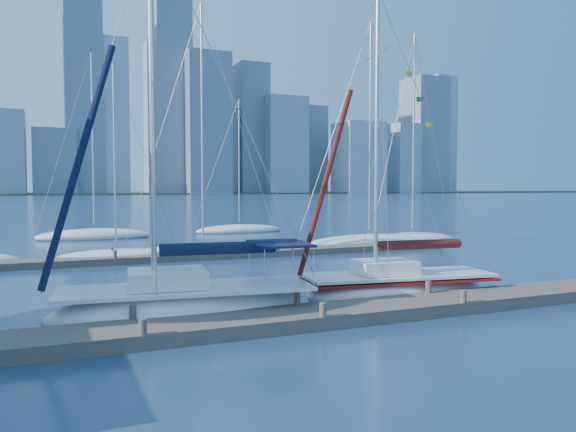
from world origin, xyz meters
name	(u,v)px	position (x,y,z in m)	size (l,w,h in m)	color
ground	(309,323)	(0.00, 0.00, 0.00)	(700.00, 700.00, 0.00)	navy
near_dock	(309,317)	(0.00, 0.00, 0.20)	(26.00, 2.00, 0.40)	#493E35
far_dock	(222,255)	(2.00, 16.00, 0.18)	(30.00, 1.80, 0.36)	#493E35
far_shore	(63,194)	(0.00, 320.00, 0.00)	(800.00, 100.00, 1.50)	#38472D
sailboat_navy	(187,287)	(-3.21, 2.12, 0.98)	(8.62, 3.71, 12.69)	white
sailboat_maroon	(397,272)	(4.68, 2.34, 0.94)	(7.81, 3.51, 11.59)	white
bg_boat_1	(116,257)	(-3.74, 17.08, 0.23)	(6.58, 2.00, 11.07)	white
bg_boat_2	(203,251)	(1.19, 17.17, 0.28)	(9.05, 4.68, 15.00)	white
bg_boat_4	(369,242)	(13.03, 18.01, 0.30)	(9.91, 5.13, 15.58)	white
bg_boat_5	(412,239)	(16.89, 18.45, 0.30)	(7.44, 3.13, 15.27)	white
bg_boat_6	(94,235)	(-3.89, 31.13, 0.29)	(8.96, 5.15, 14.79)	white
bg_boat_7	(239,230)	(8.46, 32.57, 0.24)	(8.13, 4.56, 12.14)	white
skyline	(104,125)	(19.46, 290.61, 36.04)	(501.99, 51.31, 120.31)	gray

